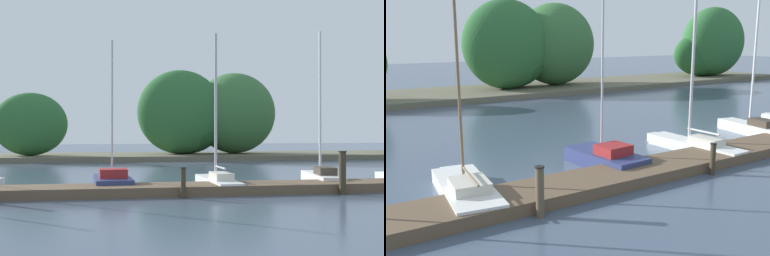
% 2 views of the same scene
% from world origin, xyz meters
% --- Properties ---
extents(dock_pier, '(26.84, 1.80, 0.35)m').
position_xyz_m(dock_pier, '(0.00, 12.32, 0.17)').
color(dock_pier, brown).
rests_on(dock_pier, ground).
extents(far_shore, '(66.02, 8.78, 7.53)m').
position_xyz_m(far_shore, '(4.56, 34.52, 3.20)').
color(far_shore, '#66604C').
rests_on(far_shore, ground).
extents(sailboat_2, '(1.56, 3.37, 5.84)m').
position_xyz_m(sailboat_2, '(-1.98, 13.94, 0.34)').
color(sailboat_2, navy).
rests_on(sailboat_2, ground).
extents(sailboat_3, '(1.08, 4.48, 6.18)m').
position_xyz_m(sailboat_3, '(2.09, 13.63, 0.36)').
color(sailboat_3, white).
rests_on(sailboat_3, ground).
extents(sailboat_4, '(1.47, 3.99, 6.58)m').
position_xyz_m(sailboat_4, '(6.79, 14.33, 0.39)').
color(sailboat_4, white).
rests_on(sailboat_4, ground).
extents(mooring_piling_2, '(0.21, 0.21, 1.05)m').
position_xyz_m(mooring_piling_2, '(0.38, 11.23, 0.53)').
color(mooring_piling_2, '#3D3323').
rests_on(mooring_piling_2, ground).
extents(mooring_piling_3, '(0.29, 0.29, 1.57)m').
position_xyz_m(mooring_piling_3, '(6.18, 11.23, 0.79)').
color(mooring_piling_3, '#3D3323').
rests_on(mooring_piling_3, ground).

